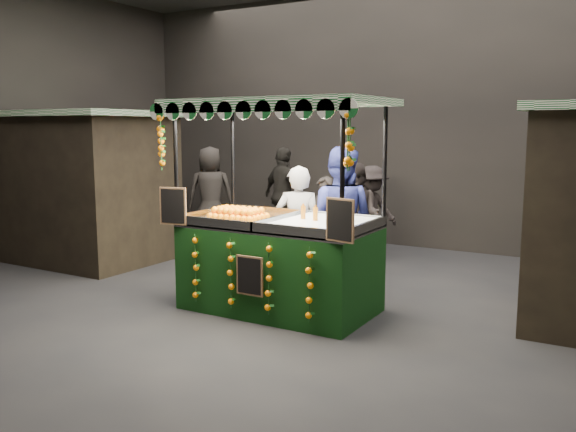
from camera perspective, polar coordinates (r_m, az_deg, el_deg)
The scene contains 11 objects.
ground at distance 7.87m, azimuth -2.31°, elevation -8.80°, with size 12.00×12.00×0.00m, color black.
market_hall at distance 7.60m, azimuth -2.47°, elevation 16.38°, with size 12.10×10.10×5.05m.
neighbour_stall_left at distance 11.24m, azimuth -18.72°, elevation 2.74°, with size 3.00×2.20×2.60m.
juice_stall at distance 7.63m, azimuth -0.87°, elevation -2.95°, with size 2.75×1.62×2.66m.
vendor_grey at distance 8.44m, azimuth 0.97°, elevation -1.34°, with size 0.77×0.66×1.80m.
vendor_blue at distance 8.47m, azimuth 4.87°, elevation -0.43°, with size 1.10×0.91×2.06m.
shopper_0 at distance 9.67m, azimuth 3.47°, elevation -0.86°, with size 0.63×0.47×1.55m.
shopper_1 at distance 9.95m, azimuth 6.45°, elevation -0.04°, with size 0.91×0.74×1.76m.
shopper_2 at distance 12.22m, azimuth -0.43°, elevation 1.98°, with size 1.22×0.85×1.93m.
shopper_3 at distance 11.08m, azimuth 7.87°, elevation 0.49°, with size 1.06×1.22×1.64m.
shopper_4 at distance 12.78m, azimuth -7.32°, elevation 2.20°, with size 1.12×1.06×1.93m.
Camera 1 is at (4.07, -6.33, 2.32)m, focal length 37.69 mm.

